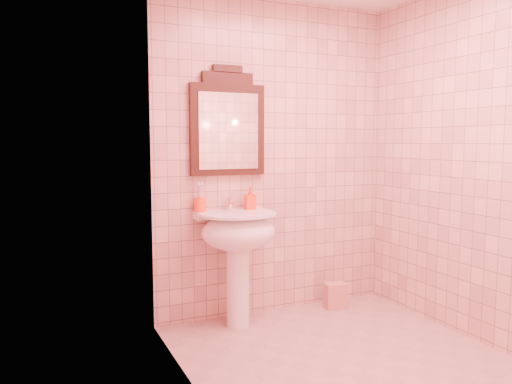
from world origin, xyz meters
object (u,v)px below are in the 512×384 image
mirror (228,125)px  towel (335,296)px  pedestal_sink (238,240)px  toothbrush_cup (200,205)px  soap_dispenser (250,199)px

mirror → towel: 1.67m
pedestal_sink → mirror: (0.00, 0.20, 0.85)m
pedestal_sink → towel: pedestal_sink is taller
towel → pedestal_sink: bearing=-177.4°
toothbrush_cup → towel: toothbrush_cup is taller
soap_dispenser → towel: (0.74, -0.09, -0.84)m
mirror → soap_dispenser: size_ratio=4.84×
pedestal_sink → toothbrush_cup: size_ratio=4.32×
mirror → towel: mirror is taller
pedestal_sink → toothbrush_cup: (-0.24, 0.17, 0.26)m
toothbrush_cup → soap_dispenser: toothbrush_cup is taller
pedestal_sink → mirror: size_ratio=1.04×
soap_dispenser → towel: soap_dispenser is taller
mirror → soap_dispenser: mirror is taller
mirror → towel: (0.89, -0.16, -1.41)m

